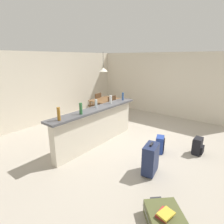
{
  "coord_description": "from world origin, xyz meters",
  "views": [
    {
      "loc": [
        -4.16,
        -2.88,
        2.31
      ],
      "look_at": [
        0.24,
        0.56,
        0.65
      ],
      "focal_mm": 29.64,
      "sensor_mm": 36.0,
      "label": 1
    }
  ],
  "objects_px": {
    "bottle_green": "(81,109)",
    "bottle_clear": "(96,103)",
    "pendant_lamp": "(103,70)",
    "suitcase_flat_olive": "(166,222)",
    "backpack_blue": "(159,145)",
    "bottle_white": "(111,100)",
    "dining_chair_far_side": "(96,103)",
    "bottle_blue": "(123,96)",
    "suitcase_upright_navy": "(151,159)",
    "dining_chair_near_partition": "(114,107)",
    "book_stack": "(165,214)",
    "bottle_amber": "(59,114)",
    "dining_table": "(105,102)",
    "backpack_black": "(198,146)"
  },
  "relations": [
    {
      "from": "dining_chair_far_side",
      "to": "book_stack",
      "type": "bearing_deg",
      "value": -127.56
    },
    {
      "from": "book_stack",
      "to": "bottle_clear",
      "type": "bearing_deg",
      "value": 60.95
    },
    {
      "from": "backpack_blue",
      "to": "bottle_white",
      "type": "bearing_deg",
      "value": 90.31
    },
    {
      "from": "bottle_green",
      "to": "suitcase_flat_olive",
      "type": "height_order",
      "value": "bottle_green"
    },
    {
      "from": "dining_table",
      "to": "dining_chair_near_partition",
      "type": "height_order",
      "value": "dining_chair_near_partition"
    },
    {
      "from": "dining_chair_near_partition",
      "to": "book_stack",
      "type": "xyz_separation_m",
      "value": [
        -3.25,
        -3.36,
        -0.26
      ]
    },
    {
      "from": "pendant_lamp",
      "to": "suitcase_flat_olive",
      "type": "xyz_separation_m",
      "value": [
        -3.32,
        -3.97,
        -1.76
      ]
    },
    {
      "from": "bottle_amber",
      "to": "dining_chair_far_side",
      "type": "height_order",
      "value": "bottle_amber"
    },
    {
      "from": "dining_table",
      "to": "suitcase_flat_olive",
      "type": "xyz_separation_m",
      "value": [
        -3.31,
        -3.88,
        -0.54
      ]
    },
    {
      "from": "pendant_lamp",
      "to": "book_stack",
      "type": "bearing_deg",
      "value": -130.28
    },
    {
      "from": "book_stack",
      "to": "bottle_amber",
      "type": "bearing_deg",
      "value": 85.84
    },
    {
      "from": "suitcase_flat_olive",
      "to": "pendant_lamp",
      "type": "bearing_deg",
      "value": 50.06
    },
    {
      "from": "suitcase_flat_olive",
      "to": "bottle_white",
      "type": "bearing_deg",
      "value": 52.13
    },
    {
      "from": "book_stack",
      "to": "backpack_blue",
      "type": "bearing_deg",
      "value": 25.95
    },
    {
      "from": "bottle_blue",
      "to": "suitcase_upright_navy",
      "type": "height_order",
      "value": "bottle_blue"
    },
    {
      "from": "bottle_white",
      "to": "book_stack",
      "type": "bearing_deg",
      "value": -128.4
    },
    {
      "from": "bottle_blue",
      "to": "dining_chair_far_side",
      "type": "bearing_deg",
      "value": 67.68
    },
    {
      "from": "bottle_amber",
      "to": "backpack_blue",
      "type": "relative_size",
      "value": 0.68
    },
    {
      "from": "bottle_white",
      "to": "book_stack",
      "type": "xyz_separation_m",
      "value": [
        -2.01,
        -2.53,
        -0.9
      ]
    },
    {
      "from": "suitcase_upright_navy",
      "to": "book_stack",
      "type": "distance_m",
      "value": 1.31
    },
    {
      "from": "bottle_green",
      "to": "dining_chair_far_side",
      "type": "distance_m",
      "value": 3.25
    },
    {
      "from": "bottle_green",
      "to": "bottle_white",
      "type": "relative_size",
      "value": 1.13
    },
    {
      "from": "pendant_lamp",
      "to": "suitcase_upright_navy",
      "type": "xyz_separation_m",
      "value": [
        -2.28,
        -3.19,
        -1.54
      ]
    },
    {
      "from": "bottle_green",
      "to": "suitcase_flat_olive",
      "type": "xyz_separation_m",
      "value": [
        -0.76,
        -2.47,
        -1.05
      ]
    },
    {
      "from": "bottle_white",
      "to": "backpack_blue",
      "type": "xyz_separation_m",
      "value": [
        0.01,
        -1.55,
        -0.95
      ]
    },
    {
      "from": "bottle_clear",
      "to": "backpack_black",
      "type": "bearing_deg",
      "value": -65.28
    },
    {
      "from": "bottle_blue",
      "to": "backpack_blue",
      "type": "bearing_deg",
      "value": -110.44
    },
    {
      "from": "backpack_blue",
      "to": "suitcase_upright_navy",
      "type": "bearing_deg",
      "value": -166.64
    },
    {
      "from": "bottle_green",
      "to": "bottle_clear",
      "type": "height_order",
      "value": "bottle_green"
    },
    {
      "from": "dining_chair_far_side",
      "to": "suitcase_upright_navy",
      "type": "xyz_separation_m",
      "value": [
        -2.27,
        -3.58,
        -0.19
      ]
    },
    {
      "from": "bottle_blue",
      "to": "suitcase_upright_navy",
      "type": "distance_m",
      "value": 2.46
    },
    {
      "from": "bottle_blue",
      "to": "dining_chair_far_side",
      "type": "distance_m",
      "value": 2.07
    },
    {
      "from": "bottle_green",
      "to": "bottle_clear",
      "type": "bearing_deg",
      "value": 10.31
    },
    {
      "from": "dining_table",
      "to": "backpack_black",
      "type": "xyz_separation_m",
      "value": [
        -0.82,
        -3.66,
        -0.44
      ]
    },
    {
      "from": "dining_chair_far_side",
      "to": "book_stack",
      "type": "xyz_separation_m",
      "value": [
        -3.33,
        -4.34,
        -0.26
      ]
    },
    {
      "from": "bottle_green",
      "to": "dining_chair_near_partition",
      "type": "distance_m",
      "value": 2.72
    },
    {
      "from": "suitcase_upright_navy",
      "to": "book_stack",
      "type": "height_order",
      "value": "suitcase_upright_navy"
    },
    {
      "from": "bottle_clear",
      "to": "dining_chair_far_side",
      "type": "xyz_separation_m",
      "value": [
        1.91,
        1.77,
        -0.63
      ]
    },
    {
      "from": "dining_chair_far_side",
      "to": "pendant_lamp",
      "type": "relative_size",
      "value": 1.25
    },
    {
      "from": "suitcase_flat_olive",
      "to": "backpack_blue",
      "type": "distance_m",
      "value": 2.24
    },
    {
      "from": "suitcase_flat_olive",
      "to": "backpack_black",
      "type": "relative_size",
      "value": 2.0
    },
    {
      "from": "suitcase_flat_olive",
      "to": "book_stack",
      "type": "relative_size",
      "value": 3.33
    },
    {
      "from": "bottle_blue",
      "to": "dining_table",
      "type": "height_order",
      "value": "bottle_blue"
    },
    {
      "from": "bottle_green",
      "to": "dining_table",
      "type": "xyz_separation_m",
      "value": [
        2.56,
        1.41,
        -0.52
      ]
    },
    {
      "from": "dining_chair_near_partition",
      "to": "backpack_blue",
      "type": "distance_m",
      "value": 2.7
    },
    {
      "from": "dining_chair_far_side",
      "to": "pendant_lamp",
      "type": "xyz_separation_m",
      "value": [
        0.01,
        -0.39,
        1.35
      ]
    },
    {
      "from": "bottle_green",
      "to": "backpack_black",
      "type": "bearing_deg",
      "value": -52.31
    },
    {
      "from": "bottle_white",
      "to": "bottle_blue",
      "type": "xyz_separation_m",
      "value": [
        0.58,
        -0.02,
        0.0
      ]
    },
    {
      "from": "suitcase_flat_olive",
      "to": "dining_chair_near_partition",
      "type": "bearing_deg",
      "value": 46.39
    },
    {
      "from": "bottle_blue",
      "to": "pendant_lamp",
      "type": "height_order",
      "value": "pendant_lamp"
    }
  ]
}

